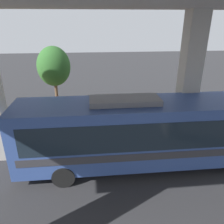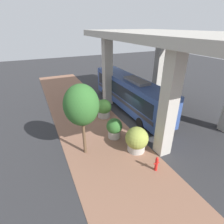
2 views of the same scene
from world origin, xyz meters
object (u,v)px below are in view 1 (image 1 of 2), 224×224
at_px(planter_front, 124,121).
at_px(planter_back, 66,120).
at_px(bus, 150,130).
at_px(street_tree_near, 54,67).
at_px(planter_middle, 27,126).

height_order(planter_front, planter_back, planter_front).
xyz_separation_m(bus, street_tree_near, (-6.61, -5.19, 1.80)).
bearing_deg(bus, street_tree_near, -141.83).
height_order(bus, street_tree_near, street_tree_near).
bearing_deg(planter_back, planter_middle, -71.59).
height_order(planter_back, street_tree_near, street_tree_near).
bearing_deg(planter_back, street_tree_near, -162.87).
distance_m(bus, planter_front, 3.49).
xyz_separation_m(planter_front, planter_middle, (0.12, -5.86, 0.01)).
relative_size(bus, street_tree_near, 2.40).
bearing_deg(planter_middle, planter_front, 91.20).
height_order(bus, planter_front, bus).
distance_m(planter_back, street_tree_near, 4.06).
xyz_separation_m(planter_back, street_tree_near, (-2.74, -0.84, 2.88)).
distance_m(planter_middle, planter_back, 2.32).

